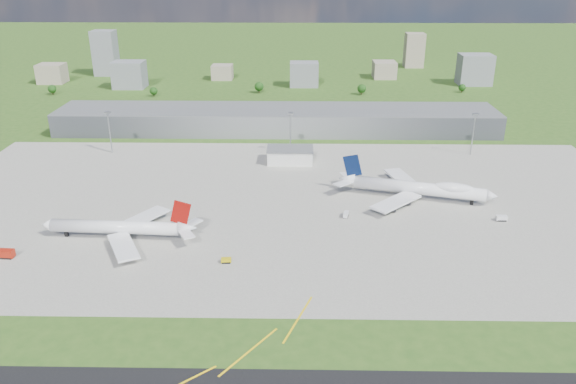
{
  "coord_description": "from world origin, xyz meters",
  "views": [
    {
      "loc": [
        14.36,
        -211.32,
        111.88
      ],
      "look_at": [
        10.01,
        33.0,
        9.0
      ],
      "focal_mm": 35.0,
      "sensor_mm": 36.0,
      "label": 1
    }
  ],
  "objects_px": {
    "van_white_near": "(346,215)",
    "van_white_far": "(501,218)",
    "tug_yellow": "(226,260)",
    "fire_truck": "(4,254)",
    "airliner_red_twin": "(121,228)",
    "airliner_blue_quad": "(419,188)"
  },
  "relations": [
    {
      "from": "van_white_near",
      "to": "airliner_blue_quad",
      "type": "bearing_deg",
      "value": -45.71
    },
    {
      "from": "airliner_blue_quad",
      "to": "van_white_far",
      "type": "bearing_deg",
      "value": -21.28
    },
    {
      "from": "fire_truck",
      "to": "van_white_near",
      "type": "relative_size",
      "value": 1.62
    },
    {
      "from": "airliner_red_twin",
      "to": "tug_yellow",
      "type": "distance_m",
      "value": 51.51
    },
    {
      "from": "airliner_blue_quad",
      "to": "van_white_near",
      "type": "height_order",
      "value": "airliner_blue_quad"
    },
    {
      "from": "fire_truck",
      "to": "van_white_near",
      "type": "bearing_deg",
      "value": 19.5
    },
    {
      "from": "tug_yellow",
      "to": "fire_truck",
      "type": "bearing_deg",
      "value": 173.33
    },
    {
      "from": "tug_yellow",
      "to": "van_white_near",
      "type": "height_order",
      "value": "van_white_near"
    },
    {
      "from": "airliner_blue_quad",
      "to": "tug_yellow",
      "type": "relative_size",
      "value": 18.36
    },
    {
      "from": "van_white_near",
      "to": "tug_yellow",
      "type": "bearing_deg",
      "value": 144.08
    },
    {
      "from": "airliner_red_twin",
      "to": "airliner_blue_quad",
      "type": "xyz_separation_m",
      "value": [
        135.39,
        45.04,
        0.68
      ]
    },
    {
      "from": "airliner_red_twin",
      "to": "tug_yellow",
      "type": "bearing_deg",
      "value": 159.9
    },
    {
      "from": "airliner_red_twin",
      "to": "tug_yellow",
      "type": "height_order",
      "value": "airliner_red_twin"
    },
    {
      "from": "van_white_far",
      "to": "van_white_near",
      "type": "bearing_deg",
      "value": 178.08
    },
    {
      "from": "airliner_blue_quad",
      "to": "van_white_near",
      "type": "distance_m",
      "value": 43.77
    },
    {
      "from": "airliner_blue_quad",
      "to": "fire_truck",
      "type": "relative_size",
      "value": 9.36
    },
    {
      "from": "van_white_near",
      "to": "van_white_far",
      "type": "xyz_separation_m",
      "value": [
        70.87,
        -2.76,
        0.06
      ]
    },
    {
      "from": "airliner_blue_quad",
      "to": "airliner_red_twin",
      "type": "bearing_deg",
      "value": -146.16
    },
    {
      "from": "airliner_blue_quad",
      "to": "tug_yellow",
      "type": "xyz_separation_m",
      "value": [
        -88.13,
        -65.13,
        -4.64
      ]
    },
    {
      "from": "tug_yellow",
      "to": "airliner_red_twin",
      "type": "bearing_deg",
      "value": 151.8
    },
    {
      "from": "tug_yellow",
      "to": "van_white_far",
      "type": "height_order",
      "value": "van_white_far"
    },
    {
      "from": "fire_truck",
      "to": "van_white_far",
      "type": "bearing_deg",
      "value": 13.51
    }
  ]
}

